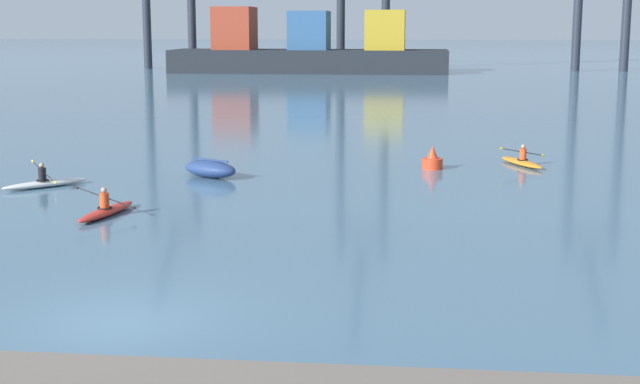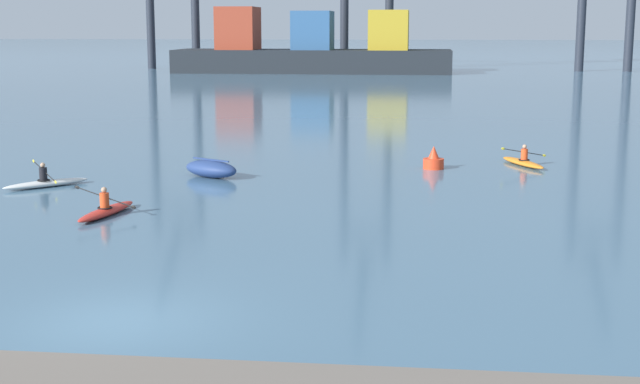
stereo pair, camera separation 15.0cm
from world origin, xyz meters
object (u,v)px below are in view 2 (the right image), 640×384
channel_buoy (434,161)px  capsized_dinghy (211,169)px  container_barge (312,50)px  kayak_white (46,182)px  kayak_red (106,210)px  kayak_orange (523,162)px

channel_buoy → capsized_dinghy: bearing=-160.0°
container_barge → channel_buoy: container_barge is taller
container_barge → kayak_white: (0.38, -87.22, -2.73)m
capsized_dinghy → channel_buoy: 9.64m
channel_buoy → container_barge: bearing=100.7°
container_barge → channel_buoy: (15.24, -81.02, -2.55)m
container_barge → capsized_dinghy: bearing=-85.8°
kayak_red → kayak_white: bearing=130.5°
capsized_dinghy → container_barge: bearing=94.2°
channel_buoy → kayak_red: (-10.73, -11.04, -0.19)m
capsized_dinghy → kayak_orange: 13.83m
container_barge → channel_buoy: 82.48m
kayak_red → kayak_orange: bearing=40.2°
channel_buoy → kayak_red: channel_buoy is taller
capsized_dinghy → kayak_orange: size_ratio=0.84×
kayak_orange → kayak_red: 19.23m
kayak_orange → kayak_white: bearing=-158.1°
container_barge → capsized_dinghy: container_barge is taller
capsized_dinghy → channel_buoy: size_ratio=2.80×
capsized_dinghy → kayak_orange: (13.02, 4.66, -0.18)m
kayak_red → kayak_white: 6.36m
container_barge → kayak_red: container_barge is taller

